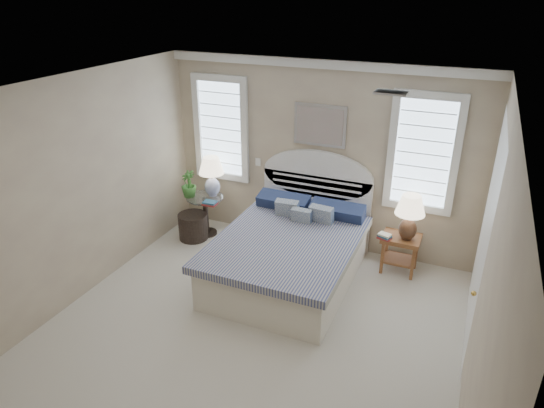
{
  "coord_description": "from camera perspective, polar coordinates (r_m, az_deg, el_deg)",
  "views": [
    {
      "loc": [
        1.97,
        -3.73,
        3.6
      ],
      "look_at": [
        -0.08,
        1.0,
        1.24
      ],
      "focal_mm": 32.0,
      "sensor_mm": 36.0,
      "label": 1
    }
  ],
  "objects": [
    {
      "name": "window_right",
      "position": [
        6.55,
        17.37,
        5.7
      ],
      "size": [
        0.9,
        0.06,
        1.6
      ],
      "primitive_type": "cube",
      "color": "#C9E5FF",
      "rests_on": "wall_back"
    },
    {
      "name": "nightstand_right",
      "position": [
        6.73,
        14.88,
        -4.8
      ],
      "size": [
        0.5,
        0.4,
        0.53
      ],
      "color": "brown",
      "rests_on": "floor"
    },
    {
      "name": "closet_door",
      "position": [
        5.49,
        23.67,
        -3.54
      ],
      "size": [
        0.02,
        1.8,
        2.4
      ],
      "primitive_type": "cube",
      "color": "white",
      "rests_on": "floor"
    },
    {
      "name": "wall_right",
      "position": [
        4.36,
        23.81,
        -8.76
      ],
      "size": [
        0.02,
        5.0,
        2.7
      ],
      "primitive_type": "cube",
      "color": "tan",
      "rests_on": "floor"
    },
    {
      "name": "potted_plant",
      "position": [
        7.41,
        -9.79,
        2.33
      ],
      "size": [
        0.29,
        0.29,
        0.41
      ],
      "primitive_type": "imported",
      "rotation": [
        0.0,
        0.0,
        -0.33
      ],
      "color": "#3B702C",
      "rests_on": "side_table_left"
    },
    {
      "name": "floor",
      "position": [
        5.54,
        -3.49,
        -15.92
      ],
      "size": [
        4.5,
        5.0,
        0.01
      ],
      "primitive_type": "cube",
      "color": "beige",
      "rests_on": "ground"
    },
    {
      "name": "books_left",
      "position": [
        7.15,
        -7.32,
        0.1
      ],
      "size": [
        0.21,
        0.16,
        0.05
      ],
      "rotation": [
        0.0,
        0.0,
        0.07
      ],
      "color": "maroon",
      "rests_on": "side_table_left"
    },
    {
      "name": "painting",
      "position": [
        6.73,
        5.63,
        9.18
      ],
      "size": [
        0.74,
        0.04,
        0.58
      ],
      "primitive_type": "cube",
      "color": "silver",
      "rests_on": "wall_back"
    },
    {
      "name": "wall_back",
      "position": [
        6.91,
        5.58,
        5.5
      ],
      "size": [
        4.5,
        0.02,
        2.7
      ],
      "primitive_type": "cube",
      "color": "tan",
      "rests_on": "floor"
    },
    {
      "name": "side_table_left",
      "position": [
        7.54,
        -7.82,
        -0.86
      ],
      "size": [
        0.56,
        0.56,
        0.63
      ],
      "color": "black",
      "rests_on": "floor"
    },
    {
      "name": "books_right",
      "position": [
        6.54,
        13.1,
        -3.73
      ],
      "size": [
        0.2,
        0.17,
        0.07
      ],
      "rotation": [
        0.0,
        0.0,
        -0.31
      ],
      "color": "maroon",
      "rests_on": "nightstand_right"
    },
    {
      "name": "bed",
      "position": [
        6.41,
        2.28,
        -5.49
      ],
      "size": [
        1.72,
        2.28,
        1.47
      ],
      "color": "silver",
      "rests_on": "floor"
    },
    {
      "name": "lamp_right",
      "position": [
        6.46,
        15.91,
        -0.97
      ],
      "size": [
        0.47,
        0.47,
        0.63
      ],
      "rotation": [
        0.0,
        0.0,
        -0.26
      ],
      "color": "black",
      "rests_on": "nightstand_right"
    },
    {
      "name": "floor_pot",
      "position": [
        7.52,
        -9.26,
        -2.61
      ],
      "size": [
        0.51,
        0.51,
        0.4
      ],
      "primitive_type": "cylinder",
      "rotation": [
        0.0,
        0.0,
        -0.15
      ],
      "color": "black",
      "rests_on": "floor"
    },
    {
      "name": "crown_molding",
      "position": [
        6.56,
        5.94,
        16.1
      ],
      "size": [
        4.5,
        0.08,
        0.12
      ],
      "primitive_type": "cube",
      "color": "silver",
      "rests_on": "wall_back"
    },
    {
      "name": "switch_plate",
      "position": [
        7.29,
        -1.66,
        4.97
      ],
      "size": [
        0.08,
        0.01,
        0.12
      ],
      "primitive_type": "cube",
      "color": "silver",
      "rests_on": "wall_back"
    },
    {
      "name": "wall_left",
      "position": [
        6.06,
        -23.22,
        0.75
      ],
      "size": [
        0.02,
        5.0,
        2.7
      ],
      "primitive_type": "cube",
      "color": "tan",
      "rests_on": "floor"
    },
    {
      "name": "lamp_left",
      "position": [
        7.34,
        -7.13,
        3.75
      ],
      "size": [
        0.47,
        0.47,
        0.62
      ],
      "rotation": [
        0.0,
        0.0,
        -0.27
      ],
      "color": "white",
      "rests_on": "side_table_left"
    },
    {
      "name": "window_left",
      "position": [
        7.41,
        -5.98,
        8.84
      ],
      "size": [
        0.9,
        0.06,
        1.6
      ],
      "primitive_type": "cube",
      "color": "#C9E5FF",
      "rests_on": "wall_back"
    },
    {
      "name": "ceiling",
      "position": [
        4.31,
        -4.42,
        12.53
      ],
      "size": [
        4.5,
        5.0,
        0.01
      ],
      "primitive_type": "cube",
      "color": "white",
      "rests_on": "wall_back"
    },
    {
      "name": "hvac_vent",
      "position": [
        4.68,
        13.85,
        12.63
      ],
      "size": [
        0.3,
        0.2,
        0.02
      ],
      "primitive_type": "cube",
      "color": "#B2B2B2",
      "rests_on": "ceiling"
    }
  ]
}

